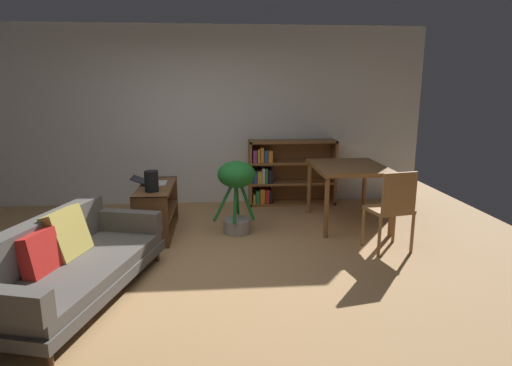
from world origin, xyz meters
TOP-DOWN VIEW (x-y plane):
  - ground_plane at (0.00, 0.00)m, footprint 8.16×8.16m
  - back_wall_panel at (0.00, 2.70)m, footprint 6.80×0.10m
  - fabric_couch at (-1.12, -0.39)m, footprint 1.32×2.08m
  - media_console at (-0.57, 1.25)m, footprint 0.41×1.13m
  - open_laptop at (-0.64, 1.37)m, footprint 0.43×0.29m
  - desk_speaker at (-0.57, 0.98)m, footprint 0.16×0.16m
  - potted_floor_plant at (0.43, 1.16)m, footprint 0.54×0.48m
  - dining_table at (1.91, 1.40)m, footprint 0.91×1.12m
  - dining_chair_near at (2.11, 0.40)m, footprint 0.51×0.47m
  - bookshelf at (1.24, 2.50)m, footprint 1.34×0.35m

SIDE VIEW (x-z plane):
  - ground_plane at x=0.00m, z-range 0.00..0.00m
  - media_console at x=-0.57m, z-range -0.01..0.60m
  - fabric_couch at x=-1.12m, z-range -0.05..0.69m
  - bookshelf at x=1.24m, z-range -0.01..0.99m
  - dining_chair_near at x=2.11m, z-range 0.07..0.99m
  - potted_floor_plant at x=0.43m, z-range 0.14..1.06m
  - open_laptop at x=-0.64m, z-range 0.58..0.68m
  - dining_table at x=1.91m, z-range 0.31..1.11m
  - desk_speaker at x=-0.57m, z-range 0.60..0.85m
  - back_wall_panel at x=0.00m, z-range 0.00..2.70m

